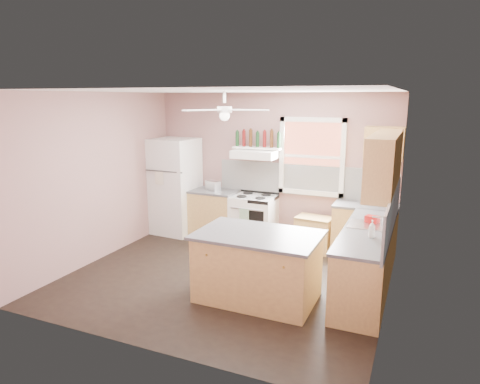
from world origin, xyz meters
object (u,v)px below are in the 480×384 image
at_px(refrigerator, 175,186).
at_px(toaster, 213,186).
at_px(stove, 254,219).
at_px(cart, 314,234).
at_px(island, 258,268).

height_order(refrigerator, toaster, refrigerator).
xyz_separation_m(refrigerator, stove, (1.61, 0.08, -0.49)).
relative_size(stove, cart, 1.42).
height_order(toaster, cart, toaster).
bearing_deg(island, refrigerator, 141.15).
xyz_separation_m(cart, island, (-0.25, -2.07, 0.13)).
distance_m(stove, cart, 1.15).
relative_size(refrigerator, island, 1.23).
distance_m(refrigerator, island, 3.27).
relative_size(refrigerator, cart, 3.05).
bearing_deg(stove, island, -67.62).
distance_m(toaster, island, 2.77).
bearing_deg(refrigerator, stove, 6.48).
bearing_deg(stove, cart, -3.00).
xyz_separation_m(toaster, stove, (0.82, 0.02, -0.56)).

